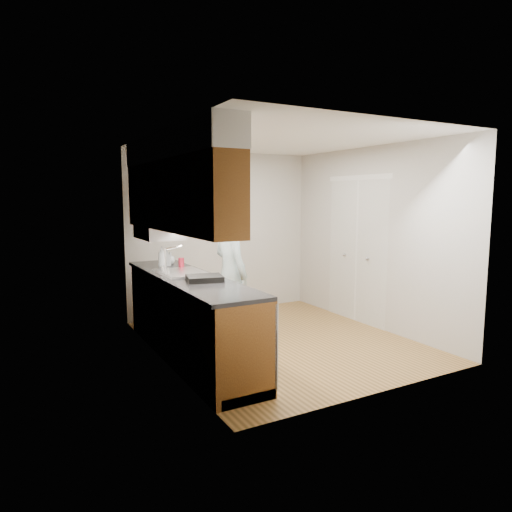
# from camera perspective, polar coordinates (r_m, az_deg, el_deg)

# --- Properties ---
(floor) EXTENTS (3.50, 3.50, 0.00)m
(floor) POSITION_cam_1_polar(r_m,az_deg,el_deg) (5.88, 3.00, -10.56)
(floor) COLOR #A5783E
(floor) RESTS_ON ground
(ceiling) EXTENTS (3.50, 3.50, 0.00)m
(ceiling) POSITION_cam_1_polar(r_m,az_deg,el_deg) (5.63, 3.18, 14.40)
(ceiling) COLOR white
(ceiling) RESTS_ON wall_left
(wall_left) EXTENTS (0.02, 3.50, 2.50)m
(wall_left) POSITION_cam_1_polar(r_m,az_deg,el_deg) (5.00, -11.68, 0.78)
(wall_left) COLOR #BBB7AF
(wall_left) RESTS_ON floor
(wall_right) EXTENTS (0.02, 3.50, 2.50)m
(wall_right) POSITION_cam_1_polar(r_m,az_deg,el_deg) (6.54, 14.33, 2.24)
(wall_right) COLOR #BBB7AF
(wall_right) RESTS_ON floor
(wall_back) EXTENTS (3.00, 0.02, 2.50)m
(wall_back) POSITION_cam_1_polar(r_m,az_deg,el_deg) (7.16, -4.34, 2.88)
(wall_back) COLOR #BBB7AF
(wall_back) RESTS_ON floor
(counter) EXTENTS (0.64, 2.80, 1.30)m
(counter) POSITION_cam_1_polar(r_m,az_deg,el_deg) (5.23, -8.28, -7.34)
(counter) COLOR brown
(counter) RESTS_ON floor
(upper_cabinets) EXTENTS (0.47, 2.80, 1.21)m
(upper_cabinets) POSITION_cam_1_polar(r_m,az_deg,el_deg) (5.06, -10.20, 8.83)
(upper_cabinets) COLOR brown
(upper_cabinets) RESTS_ON wall_left
(closet_door) EXTENTS (0.02, 1.22, 2.05)m
(closet_door) POSITION_cam_1_polar(r_m,az_deg,el_deg) (6.77, 12.46, 0.55)
(closet_door) COLOR white
(closet_door) RESTS_ON wall_right
(floor_mat) EXTENTS (0.60, 0.92, 0.02)m
(floor_mat) POSITION_cam_1_polar(r_m,az_deg,el_deg) (5.92, -3.14, -10.35)
(floor_mat) COLOR slate
(floor_mat) RESTS_ON floor
(person) EXTENTS (0.51, 0.71, 1.90)m
(person) POSITION_cam_1_polar(r_m,az_deg,el_deg) (5.70, -3.21, -1.14)
(person) COLOR #94AFB4
(person) RESTS_ON floor_mat
(soap_bottle_a) EXTENTS (0.12, 0.12, 0.27)m
(soap_bottle_a) POSITION_cam_1_polar(r_m,az_deg,el_deg) (5.76, -11.68, -0.13)
(soap_bottle_a) COLOR silver
(soap_bottle_a) RESTS_ON counter
(soap_bottle_b) EXTENTS (0.11, 0.11, 0.20)m
(soap_bottle_b) POSITION_cam_1_polar(r_m,az_deg,el_deg) (5.92, -11.04, -0.21)
(soap_bottle_b) COLOR silver
(soap_bottle_b) RESTS_ON counter
(soap_bottle_c) EXTENTS (0.17, 0.17, 0.16)m
(soap_bottle_c) POSITION_cam_1_polar(r_m,az_deg,el_deg) (6.06, -10.68, -0.25)
(soap_bottle_c) COLOR silver
(soap_bottle_c) RESTS_ON counter
(soda_can) EXTENTS (0.09, 0.09, 0.13)m
(soda_can) POSITION_cam_1_polar(r_m,az_deg,el_deg) (5.68, -9.32, -0.88)
(soda_can) COLOR #AE1D31
(soda_can) RESTS_ON counter
(dish_rack) EXTENTS (0.42, 0.38, 0.06)m
(dish_rack) POSITION_cam_1_polar(r_m,az_deg,el_deg) (4.80, -6.44, -2.78)
(dish_rack) COLOR black
(dish_rack) RESTS_ON counter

